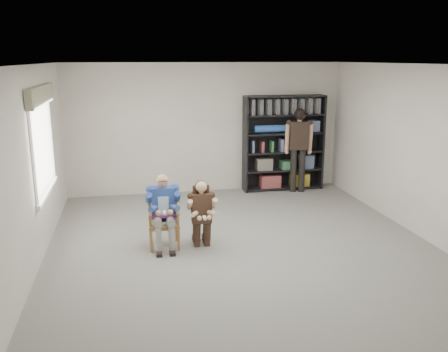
{
  "coord_description": "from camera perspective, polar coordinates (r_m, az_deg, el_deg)",
  "views": [
    {
      "loc": [
        -1.68,
        -6.61,
        2.89
      ],
      "look_at": [
        -0.2,
        0.6,
        1.05
      ],
      "focal_mm": 38.0,
      "sensor_mm": 36.0,
      "label": 1
    }
  ],
  "objects": [
    {
      "name": "kneeling_woman",
      "position": [
        7.37,
        -2.7,
        -4.61
      ],
      "size": [
        0.47,
        0.73,
        1.07
      ],
      "primitive_type": null,
      "rotation": [
        0.0,
        0.0,
        -0.03
      ],
      "color": "#35261B",
      "rests_on": "floor"
    },
    {
      "name": "bookshelf",
      "position": [
        10.61,
        7.18,
        3.94
      ],
      "size": [
        1.8,
        0.38,
        2.1
      ],
      "primitive_type": null,
      "color": "black",
      "rests_on": "floor"
    },
    {
      "name": "standing_man",
      "position": [
        10.47,
        8.94,
        3.01
      ],
      "size": [
        0.62,
        0.42,
        1.83
      ],
      "primitive_type": null,
      "rotation": [
        0.0,
        0.0,
        -0.21
      ],
      "color": "black",
      "rests_on": "floor"
    },
    {
      "name": "window_left",
      "position": [
        7.82,
        -20.83,
        3.84
      ],
      "size": [
        0.16,
        2.0,
        1.75
      ],
      "primitive_type": null,
      "color": "white",
      "rests_on": "room_shell"
    },
    {
      "name": "seated_man",
      "position": [
        7.4,
        -7.29,
        -4.21
      ],
      "size": [
        0.52,
        0.72,
        1.17
      ],
      "primitive_type": null,
      "rotation": [
        0.0,
        0.0,
        -0.03
      ],
      "color": "#2B3A94",
      "rests_on": "floor"
    },
    {
      "name": "armchair",
      "position": [
        7.45,
        -7.26,
        -5.2
      ],
      "size": [
        0.54,
        0.52,
        0.9
      ],
      "primitive_type": null,
      "rotation": [
        0.0,
        0.0,
        -0.03
      ],
      "color": "brown",
      "rests_on": "floor"
    },
    {
      "name": "room_shell",
      "position": [
        6.98,
        2.6,
        1.7
      ],
      "size": [
        6.0,
        7.0,
        2.8
      ],
      "primitive_type": null,
      "color": "beige",
      "rests_on": "ground"
    },
    {
      "name": "floor",
      "position": [
        7.41,
        2.48,
        -8.94
      ],
      "size": [
        6.0,
        7.0,
        0.01
      ],
      "primitive_type": "cube",
      "color": "slate",
      "rests_on": "ground"
    }
  ]
}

